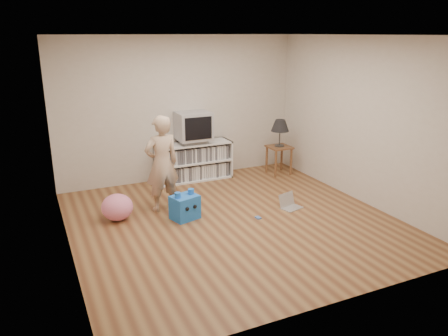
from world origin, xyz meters
name	(u,v)px	position (x,y,z in m)	size (l,w,h in m)	color
ground	(233,221)	(0.00, 0.00, 0.00)	(4.50, 4.50, 0.00)	brown
walls	(234,134)	(0.00, 0.00, 1.30)	(4.52, 4.52, 2.60)	beige
ceiling	(234,35)	(0.00, 0.00, 2.60)	(4.50, 4.50, 0.01)	white
media_unit	(194,161)	(0.17, 2.04, 0.35)	(1.40, 0.45, 0.70)	white
dvd_deck	(193,141)	(0.17, 2.02, 0.73)	(0.45, 0.35, 0.07)	gray
crt_tv	(193,126)	(0.17, 2.02, 1.02)	(0.60, 0.53, 0.50)	#9D9DA2
side_table	(279,153)	(1.78, 1.65, 0.42)	(0.42, 0.42, 0.55)	brown
table_lamp	(280,126)	(1.78, 1.65, 0.94)	(0.34, 0.34, 0.52)	#333333
person	(162,164)	(-0.79, 0.84, 0.74)	(0.54, 0.35, 1.48)	tan
laptop	(289,204)	(1.03, 0.10, 0.06)	(0.38, 0.34, 0.22)	silver
playing_cards	(258,218)	(0.38, -0.07, 0.01)	(0.07, 0.09, 0.02)	#4870C0
plush_blue	(185,207)	(-0.60, 0.38, 0.19)	(0.45, 0.39, 0.44)	blue
plush_pink	(117,207)	(-1.51, 0.76, 0.19)	(0.46, 0.46, 0.39)	pink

